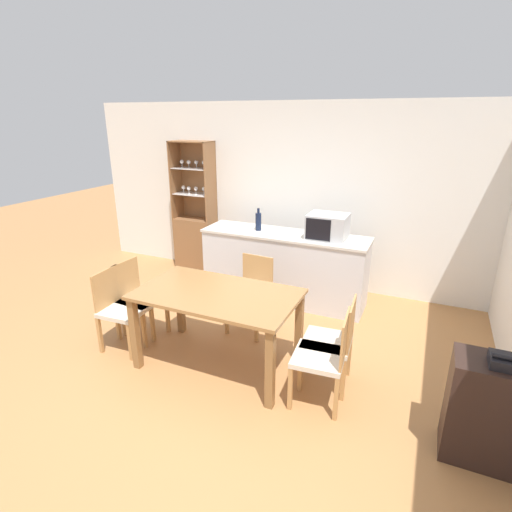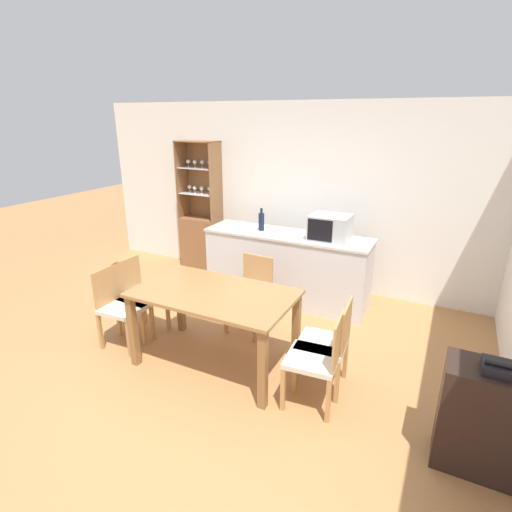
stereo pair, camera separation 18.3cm
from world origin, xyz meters
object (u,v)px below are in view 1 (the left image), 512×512
microwave (328,226)px  side_cabinet (489,412)px  dining_table (217,303)px  dining_chair_side_right_far (332,342)px  dining_chair_side_left_near (121,309)px  dining_chair_head_far (251,294)px  wine_bottle (258,221)px  display_cabinet (196,233)px  dining_chair_side_left_far (138,299)px  telephone (504,361)px  dining_chair_side_right_near (324,357)px

microwave → side_cabinet: (1.69, -1.94, -0.67)m
dining_table → dining_chair_side_right_far: dining_chair_side_right_far is taller
dining_chair_side_left_near → dining_chair_head_far: same height
dining_chair_head_far → microwave: bearing=-119.2°
dining_chair_side_left_near → side_cabinet: 3.39m
wine_bottle → side_cabinet: wine_bottle is taller
display_cabinet → dining_chair_side_right_far: 3.41m
microwave → dining_chair_side_left_far: bearing=-137.3°
display_cabinet → microwave: display_cabinet is taller
display_cabinet → dining_chair_head_far: size_ratio=2.34×
dining_chair_head_far → dining_table: bearing=93.5°
dining_chair_side_left_near → telephone: size_ratio=4.73×
dining_chair_head_far → telephone: size_ratio=4.73×
telephone → dining_table: bearing=173.2°
dining_chair_head_far → microwave: 1.28m
dining_chair_side_right_near → wine_bottle: (-1.40, 1.81, 0.60)m
dining_chair_side_left_near → dining_table: bearing=94.1°
telephone → wine_bottle: bearing=143.4°
dining_chair_side_left_near → dining_chair_side_right_near: bearing=87.2°
dining_chair_side_right_near → side_cabinet: 1.22m
dining_chair_side_right_far → dining_chair_head_far: bearing=55.7°
microwave → side_cabinet: microwave is taller
dining_chair_side_right_near → dining_chair_side_right_far: (0.00, 0.26, 0.00)m
dining_chair_side_right_near → microwave: 1.99m
dining_chair_side_left_near → side_cabinet: dining_chair_side_left_near is taller
display_cabinet → dining_chair_side_right_near: 3.57m
dining_chair_side_left_near → telephone: bearing=84.7°
dining_table → dining_chair_side_left_near: bearing=-172.9°
dining_table → telephone: bearing=-6.8°
microwave → telephone: 2.62m
side_cabinet → dining_table: bearing=173.9°
dining_chair_side_left_far → dining_chair_side_right_near: same height
dining_table → display_cabinet: bearing=126.5°
side_cabinet → telephone: size_ratio=4.40×
display_cabinet → dining_table: 2.73m
dining_chair_side_right_near → dining_chair_head_far: bearing=45.9°
side_cabinet → dining_chair_head_far: bearing=156.3°
dining_chair_side_left_near → side_cabinet: (3.39, -0.11, -0.04)m
dining_chair_side_right_near → side_cabinet: (1.21, -0.12, -0.04)m
dining_chair_side_left_far → telephone: bearing=87.3°
dining_chair_side_left_far → wine_bottle: size_ratio=2.88×
dining_table → dining_chair_side_left_near: 1.12m
dining_chair_head_far → telephone: (2.31, -1.04, 0.39)m
dining_chair_side_right_near → dining_chair_head_far: size_ratio=1.00×
microwave → wine_bottle: (-0.92, -0.02, -0.03)m
dining_chair_side_left_near → dining_chair_head_far: size_ratio=1.00×
display_cabinet → dining_chair_side_right_near: display_cabinet is taller
dining_chair_side_right_near → dining_chair_side_right_far: 0.26m
dining_chair_side_left_near → wine_bottle: bearing=153.8°
dining_chair_side_right_far → side_cabinet: (1.21, -0.38, -0.04)m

